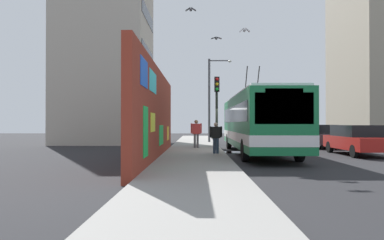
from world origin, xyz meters
The scene contains 14 objects.
ground_plane centered at (0.00, 0.00, 0.00)m, with size 80.00×80.00×0.00m, color #232326.
sidewalk_slab centered at (0.00, 1.60, 0.07)m, with size 48.00×3.20×0.15m, color gray.
graffiti_wall centered at (-3.88, 3.35, 2.09)m, with size 14.27×0.32×4.17m.
building_far_left centered at (10.07, 9.20, 8.11)m, with size 8.01×7.09×16.21m.
city_bus centered at (-0.91, -1.80, 1.79)m, with size 12.33×2.63×5.00m.
parked_car_red centered at (-1.37, -7.00, 0.84)m, with size 4.88×1.90×1.58m.
parked_car_dark_gray centered at (4.65, -7.00, 0.84)m, with size 4.70×1.92×1.58m.
parked_car_white centered at (10.28, -7.00, 0.84)m, with size 4.66×1.94×1.58m.
pedestrian_midblock centered at (1.87, 1.51, 1.18)m, with size 0.23×0.69×1.74m.
pedestrian_at_curb centered at (-2.33, 0.51, 1.06)m, with size 0.22×0.64×1.57m.
traffic_light centered at (-0.32, 0.35, 2.95)m, with size 0.49×0.28×4.16m.
street_lamp centered at (9.12, 0.24, 4.09)m, with size 0.44×1.93×6.85m.
flying_pigeons centered at (-2.44, 0.98, 7.51)m, with size 2.17×3.28×3.02m.
curbside_puddle centered at (0.30, -0.60, 0.00)m, with size 1.88×1.88×0.00m, color black.
Camera 1 is at (-20.59, 1.47, 1.67)m, focal length 33.78 mm.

